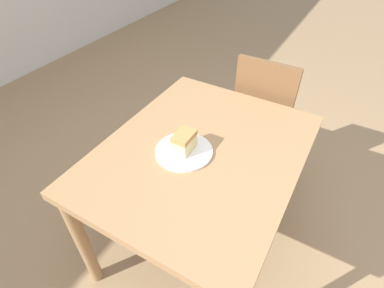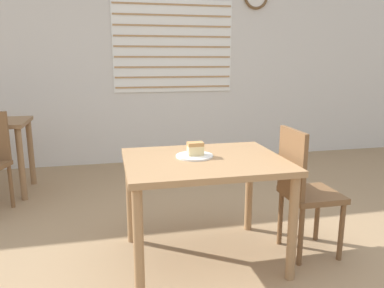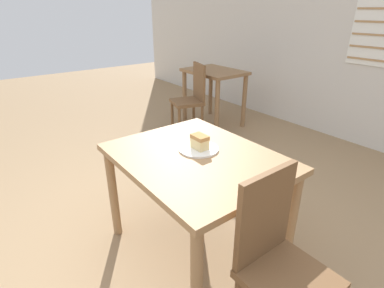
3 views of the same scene
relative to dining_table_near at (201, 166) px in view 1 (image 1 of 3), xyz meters
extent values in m
plane|color=#997A56|center=(0.00, -0.33, -0.63)|extent=(14.00, 14.00, 0.00)
cube|color=#9E754C|center=(0.00, 0.00, 0.08)|extent=(1.05, 0.84, 0.04)
cylinder|color=#9E754C|center=(0.48, -0.37, -0.28)|extent=(0.06, 0.06, 0.69)
cylinder|color=#9E754C|center=(-0.48, 0.37, -0.28)|extent=(0.06, 0.06, 0.69)
cylinder|color=#9E754C|center=(0.48, 0.37, -0.28)|extent=(0.06, 0.06, 0.69)
cube|color=brown|center=(0.77, -0.08, -0.19)|extent=(0.37, 0.37, 0.04)
cylinder|color=brown|center=(0.92, -0.23, -0.42)|extent=(0.04, 0.04, 0.42)
cylinder|color=brown|center=(0.92, 0.08, -0.42)|extent=(0.04, 0.04, 0.42)
cylinder|color=brown|center=(0.62, -0.23, -0.42)|extent=(0.04, 0.04, 0.42)
cylinder|color=brown|center=(0.62, 0.08, -0.42)|extent=(0.04, 0.04, 0.42)
cube|color=brown|center=(0.60, -0.08, 0.06)|extent=(0.03, 0.35, 0.46)
cylinder|color=white|center=(-0.05, 0.06, 0.11)|extent=(0.25, 0.25, 0.01)
cube|color=#E5CC89|center=(-0.04, 0.06, 0.14)|extent=(0.10, 0.07, 0.06)
cube|color=#B27F47|center=(-0.04, 0.06, 0.19)|extent=(0.11, 0.07, 0.02)
camera|label=1|loc=(-0.87, -0.45, 0.99)|focal=28.00mm
camera|label=2|loc=(-0.61, -2.32, 0.74)|focal=35.00mm
camera|label=3|loc=(1.27, -1.00, 0.91)|focal=28.00mm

